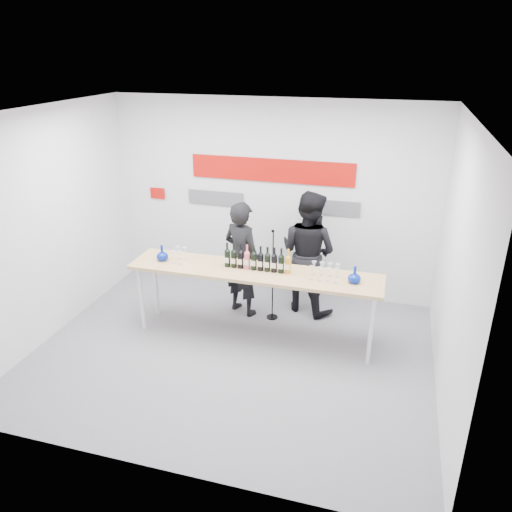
{
  "coord_description": "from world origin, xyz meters",
  "views": [
    {
      "loc": [
        1.79,
        -5.14,
        3.66
      ],
      "look_at": [
        0.16,
        0.57,
        1.15
      ],
      "focal_mm": 35.0,
      "sensor_mm": 36.0,
      "label": 1
    }
  ],
  "objects_px": {
    "presenter_left": "(242,259)",
    "mic_stand": "(272,292)",
    "presenter_right": "(308,252)",
    "tasting_table": "(254,276)"
  },
  "relations": [
    {
      "from": "presenter_right",
      "to": "mic_stand",
      "type": "height_order",
      "value": "presenter_right"
    },
    {
      "from": "tasting_table",
      "to": "presenter_right",
      "type": "xyz_separation_m",
      "value": [
        0.53,
        0.98,
        -0.0
      ]
    },
    {
      "from": "tasting_table",
      "to": "presenter_left",
      "type": "xyz_separation_m",
      "value": [
        -0.36,
        0.63,
        -0.07
      ]
    },
    {
      "from": "presenter_left",
      "to": "presenter_right",
      "type": "distance_m",
      "value": 0.96
    },
    {
      "from": "presenter_left",
      "to": "mic_stand",
      "type": "bearing_deg",
      "value": -165.52
    },
    {
      "from": "mic_stand",
      "to": "presenter_left",
      "type": "bearing_deg",
      "value": 156.34
    },
    {
      "from": "presenter_left",
      "to": "mic_stand",
      "type": "relative_size",
      "value": 1.23
    },
    {
      "from": "presenter_right",
      "to": "tasting_table",
      "type": "bearing_deg",
      "value": 84.47
    },
    {
      "from": "presenter_left",
      "to": "presenter_right",
      "type": "xyz_separation_m",
      "value": [
        0.89,
        0.35,
        0.06
      ]
    },
    {
      "from": "tasting_table",
      "to": "mic_stand",
      "type": "relative_size",
      "value": 2.4
    }
  ]
}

